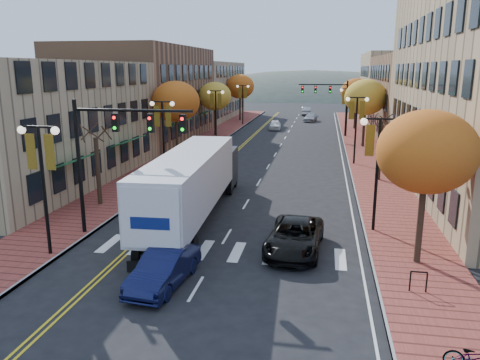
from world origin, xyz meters
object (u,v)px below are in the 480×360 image
at_px(semi_truck, 195,179).
at_px(navy_sedan, 164,268).
at_px(black_suv, 295,237).
at_px(bicycle, 476,357).

height_order(semi_truck, navy_sedan, semi_truck).
distance_m(navy_sedan, black_suv, 6.65).
relative_size(navy_sedan, bicycle, 2.58).
xyz_separation_m(navy_sedan, bicycle, (10.49, -3.93, -0.13)).
distance_m(semi_truck, navy_sedan, 8.54).
bearing_deg(semi_truck, bicycle, -49.41).
height_order(navy_sedan, black_suv, black_suv).
bearing_deg(bicycle, semi_truck, 49.27).
height_order(semi_truck, bicycle, semi_truck).
distance_m(semi_truck, bicycle, 16.89).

